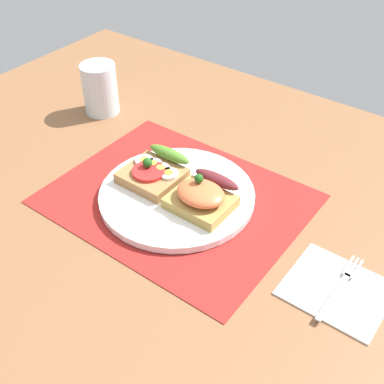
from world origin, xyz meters
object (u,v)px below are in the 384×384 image
Objects in this scene: sandwich_salmon at (203,196)px; drinking_glass at (100,89)px; sandwich_egg_tomato at (155,171)px; fork at (341,285)px; plate at (177,195)px; napkin at (337,289)px.

sandwich_salmon is 36.91cm from drinking_glass.
sandwich_egg_tomato is 0.77× the size of fork.
sandwich_egg_tomato is 0.99× the size of drinking_glass.
sandwich_salmon is at bearing -1.78° from plate.
napkin is 1.29× the size of drinking_glass.
plate is at bearing -23.75° from drinking_glass.
napkin is at bearing -4.73° from sandwich_salmon.
drinking_glass is (-24.25, 12.25, 2.14)cm from sandwich_egg_tomato.
drinking_glass reaches higher than sandwich_egg_tomato.
plate is 28.65cm from fork.
fork is at bearing -14.12° from drinking_glass.
sandwich_salmon is 0.72× the size of napkin.
drinking_glass is (-57.95, 14.57, 4.28)cm from fork.
fork is 1.27× the size of drinking_glass.
plate reaches higher than napkin.
sandwich_egg_tomato reaches higher than napkin.
fork is at bearing -3.31° from plate.
sandwich_salmon reaches higher than napkin.
fork is at bearing -3.65° from sandwich_salmon.
napkin is at bearing -118.79° from fork.
sandwich_salmon reaches higher than plate.
plate is at bearing 175.80° from napkin.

